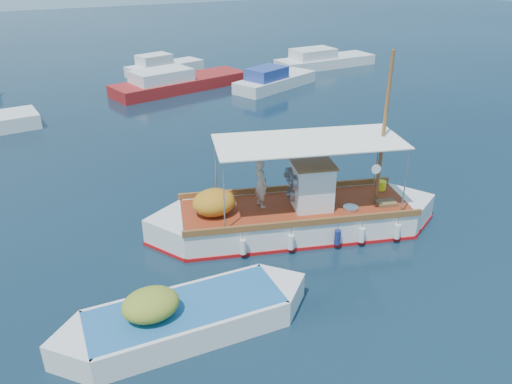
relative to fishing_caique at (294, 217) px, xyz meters
name	(u,v)px	position (x,y,z in m)	size (l,w,h in m)	color
ground	(291,228)	(0.05, 0.21, -0.56)	(160.00, 160.00, 0.00)	black
fishing_caique	(294,217)	(0.00, 0.00, 0.00)	(10.16, 4.88, 6.45)	white
dinghy	(184,320)	(-5.19, -3.22, -0.20)	(7.04, 2.18, 1.72)	white
bg_boat_n	(177,83)	(2.56, 20.68, -0.07)	(10.28, 4.96, 1.80)	maroon
bg_boat_ne	(274,81)	(8.96, 18.09, -0.07)	(7.19, 4.64, 1.80)	silver
bg_boat_e	(323,61)	(16.09, 22.55, -0.07)	(8.87, 3.04, 1.80)	silver
bg_boat_far_n	(163,67)	(3.22, 26.16, -0.07)	(6.56, 3.59, 1.80)	silver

